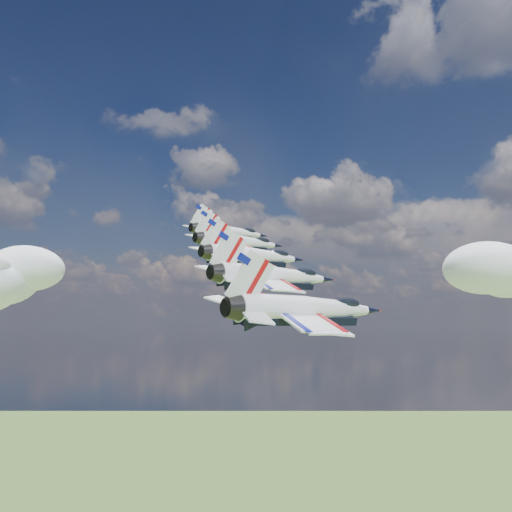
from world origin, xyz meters
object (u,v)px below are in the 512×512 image
Objects in this scene: jet_2 at (256,256)px; jet_1 at (242,242)px; jet_3 at (277,276)px; jet_0 at (231,232)px; jet_4 at (312,309)px.

jet_1 is at bearing 153.44° from jet_2.
jet_1 is at bearing 153.44° from jet_3.
jet_3 is (18.65, -16.71, -6.92)m from jet_1.
jet_0 is 1.00× the size of jet_3.
jet_0 reaches higher than jet_3.
jet_2 is at bearing -26.56° from jet_0.
jet_1 is 38.96m from jet_4.
jet_3 is (27.97, -25.06, -10.38)m from jet_0.
jet_0 reaches higher than jet_1.
jet_0 reaches higher than jet_4.
jet_3 is at bearing 153.44° from jet_4.
jet_0 is at bearing 153.44° from jet_3.
jet_2 is (9.32, -8.35, -3.46)m from jet_1.
jet_1 reaches higher than jet_2.
jet_4 is (37.29, -33.42, -13.84)m from jet_0.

